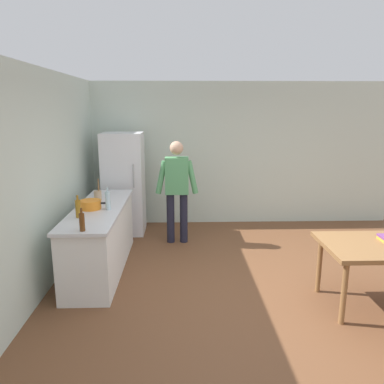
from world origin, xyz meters
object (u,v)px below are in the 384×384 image
cooking_pot (91,205)px  bottle_water_clear (108,200)px  person (177,185)px  refrigerator (124,184)px  utensil_jar (98,195)px  bottle_oil_amber (78,208)px  bottle_beer_brown (82,222)px

cooking_pot → bottle_water_clear: size_ratio=1.33×
person → bottle_water_clear: size_ratio=5.67×
refrigerator → cooking_pot: size_ratio=4.50×
utensil_jar → bottle_water_clear: (0.25, -0.52, 0.05)m
refrigerator → person: (0.95, -0.55, 0.08)m
utensil_jar → bottle_oil_amber: 0.88m
utensil_jar → bottle_water_clear: 0.58m
cooking_pot → bottle_beer_brown: (0.12, -0.91, 0.05)m
person → bottle_beer_brown: (-1.02, -2.05, 0.03)m
cooking_pot → person: bearing=44.9°
person → utensil_jar: (-1.15, -0.65, 0.00)m
utensil_jar → bottle_water_clear: size_ratio=1.07×
bottle_oil_amber → person: bearing=51.9°
refrigerator → bottle_water_clear: refrigerator is taller
refrigerator → cooking_pot: refrigerator is taller
bottle_beer_brown → cooking_pot: bearing=97.8°
refrigerator → bottle_water_clear: 1.73m
person → bottle_beer_brown: 2.28m
refrigerator → cooking_pot: 1.70m
bottle_water_clear → bottle_oil_amber: (-0.30, -0.35, -0.01)m
cooking_pot → bottle_water_clear: (0.24, -0.04, 0.07)m
refrigerator → utensil_jar: (-0.20, -1.21, 0.08)m
refrigerator → person: size_ratio=1.06×
bottle_water_clear → cooking_pot: bearing=171.4°
person → utensil_jar: person is taller
bottle_beer_brown → utensil_jar: bearing=95.4°
bottle_water_clear → bottle_oil_amber: bearing=-130.0°
person → bottle_water_clear: 1.48m
refrigerator → bottle_beer_brown: refrigerator is taller
person → utensil_jar: 1.32m
person → cooking_pot: bearing=-135.1°
bottle_beer_brown → bottle_oil_amber: bottle_oil_amber is taller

